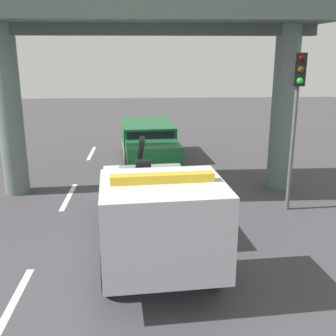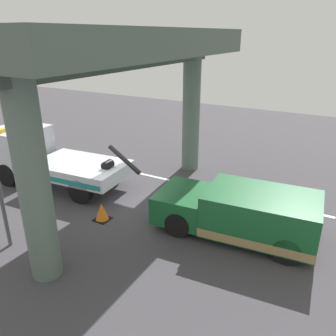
{
  "view_description": "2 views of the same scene",
  "coord_description": "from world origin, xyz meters",
  "px_view_note": "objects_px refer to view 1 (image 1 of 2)",
  "views": [
    {
      "loc": [
        12.83,
        -0.12,
        4.61
      ],
      "look_at": [
        0.16,
        0.59,
        0.98
      ],
      "focal_mm": 43.38,
      "sensor_mm": 36.0,
      "label": 1
    },
    {
      "loc": [
        -7.21,
        9.51,
        6.2
      ],
      "look_at": [
        -1.68,
        -0.33,
        1.67
      ],
      "focal_mm": 35.96,
      "sensor_mm": 36.0,
      "label": 2
    }
  ],
  "objects_px": {
    "traffic_light_near": "(297,99)",
    "traffic_cone_orange": "(195,185)",
    "tow_truck_white": "(155,210)",
    "towed_van_green": "(148,143)"
  },
  "relations": [
    {
      "from": "tow_truck_white",
      "to": "traffic_cone_orange",
      "type": "height_order",
      "value": "tow_truck_white"
    },
    {
      "from": "traffic_light_near",
      "to": "traffic_cone_orange",
      "type": "relative_size",
      "value": 7.2
    },
    {
      "from": "tow_truck_white",
      "to": "traffic_light_near",
      "type": "relative_size",
      "value": 1.59
    },
    {
      "from": "tow_truck_white",
      "to": "traffic_cone_orange",
      "type": "xyz_separation_m",
      "value": [
        -4.34,
        1.45,
        -0.9
      ]
    },
    {
      "from": "traffic_light_near",
      "to": "tow_truck_white",
      "type": "bearing_deg",
      "value": -55.59
    },
    {
      "from": "traffic_light_near",
      "to": "traffic_cone_orange",
      "type": "height_order",
      "value": "traffic_light_near"
    },
    {
      "from": "towed_van_green",
      "to": "traffic_light_near",
      "type": "xyz_separation_m",
      "value": [
        6.15,
        4.16,
        2.56
      ]
    },
    {
      "from": "traffic_cone_orange",
      "to": "traffic_light_near",
      "type": "bearing_deg",
      "value": 59.71
    },
    {
      "from": "towed_van_green",
      "to": "traffic_light_near",
      "type": "bearing_deg",
      "value": 34.04
    },
    {
      "from": "tow_truck_white",
      "to": "towed_van_green",
      "type": "distance_m",
      "value": 8.96
    }
  ]
}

